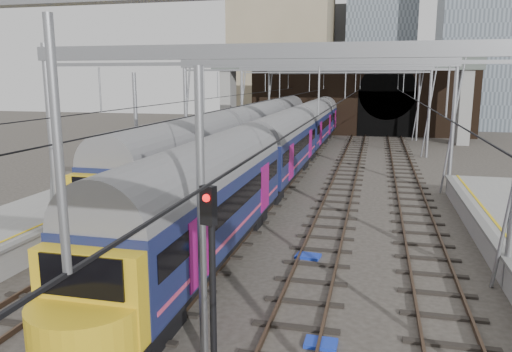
# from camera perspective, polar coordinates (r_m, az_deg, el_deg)

# --- Properties ---
(tracks) EXTENTS (14.40, 80.00, 0.22)m
(tracks) POSITION_cam_1_polar(r_m,az_deg,el_deg) (24.88, 4.07, -4.51)
(tracks) COLOR #4C3828
(tracks) RESTS_ON ground
(overhead_line) EXTENTS (16.80, 80.00, 8.00)m
(overhead_line) POSITION_cam_1_polar(r_m,az_deg,el_deg) (30.37, 6.31, 10.79)
(overhead_line) COLOR gray
(overhead_line) RESTS_ON ground
(retaining_wall) EXTENTS (28.00, 2.75, 9.00)m
(retaining_wall) POSITION_cam_1_polar(r_m,az_deg,el_deg) (60.67, 11.31, 8.69)
(retaining_wall) COLOR black
(retaining_wall) RESTS_ON ground
(overbridge) EXTENTS (28.00, 3.00, 9.25)m
(overbridge) POSITION_cam_1_polar(r_m,az_deg,el_deg) (54.78, 9.67, 11.57)
(overbridge) COLOR gray
(overbridge) RESTS_ON ground
(city_skyline) EXTENTS (37.50, 27.50, 60.00)m
(city_skyline) POSITION_cam_1_polar(r_m,az_deg,el_deg) (79.80, 13.27, 18.34)
(city_skyline) COLOR tan
(city_skyline) RESTS_ON ground
(train_main) EXTENTS (2.64, 61.04, 4.59)m
(train_main) POSITION_cam_1_polar(r_m,az_deg,el_deg) (39.93, 5.00, 4.88)
(train_main) COLOR black
(train_main) RESTS_ON ground
(train_second) EXTENTS (2.70, 46.86, 4.68)m
(train_second) POSITION_cam_1_polar(r_m,az_deg,el_deg) (40.90, -0.53, 5.12)
(train_second) COLOR black
(train_second) RESTS_ON ground
(signal_near_centre) EXTENTS (0.36, 0.46, 4.56)m
(signal_near_centre) POSITION_cam_1_polar(r_m,az_deg,el_deg) (10.82, -5.14, -9.61)
(signal_near_centre) COLOR black
(signal_near_centre) RESTS_ON ground
(equip_cover_a) EXTENTS (0.84, 0.60, 0.10)m
(equip_cover_a) POSITION_cam_1_polar(r_m,az_deg,el_deg) (13.56, 7.43, -18.44)
(equip_cover_a) COLOR #1935BC
(equip_cover_a) RESTS_ON ground
(equip_cover_b) EXTENTS (0.98, 0.75, 0.11)m
(equip_cover_b) POSITION_cam_1_polar(r_m,az_deg,el_deg) (19.34, 5.98, -9.09)
(equip_cover_b) COLOR #1935BC
(equip_cover_b) RESTS_ON ground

